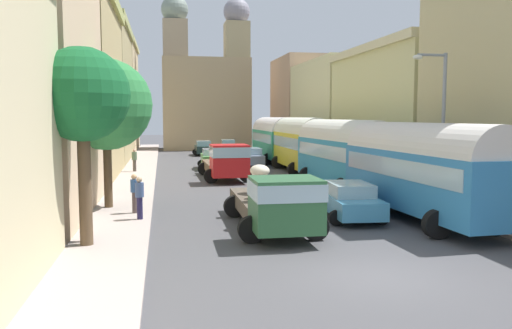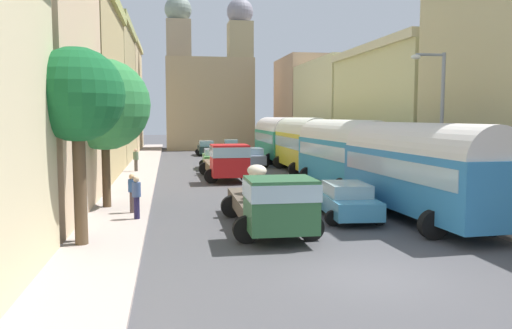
{
  "view_description": "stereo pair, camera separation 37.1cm",
  "coord_description": "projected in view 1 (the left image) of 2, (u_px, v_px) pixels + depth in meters",
  "views": [
    {
      "loc": [
        -5.51,
        -12.09,
        4.16
      ],
      "look_at": [
        0.0,
        17.72,
        1.28
      ],
      "focal_mm": 35.64,
      "sensor_mm": 36.0,
      "label": 1
    },
    {
      "loc": [
        -5.15,
        -12.16,
        4.16
      ],
      "look_at": [
        0.0,
        17.72,
        1.28
      ],
      "focal_mm": 35.64,
      "sensor_mm": 36.0,
      "label": 2
    }
  ],
  "objects": [
    {
      "name": "distant_church",
      "position": [
        206.0,
        95.0,
        63.88
      ],
      "size": [
        10.8,
        6.51,
        18.63
      ],
      "color": "tan",
      "rests_on": "ground"
    },
    {
      "name": "cargo_truck_1",
      "position": [
        226.0,
        161.0,
        32.94
      ],
      "size": [
        3.22,
        7.5,
        2.42
      ],
      "color": "red",
      "rests_on": "ground"
    },
    {
      "name": "building_left_4",
      "position": [
        117.0,
        98.0,
        60.65
      ],
      "size": [
        4.95,
        13.37,
        12.74
      ],
      "color": "#CDB487",
      "rests_on": "ground"
    },
    {
      "name": "sidewalk_right",
      "position": [
        323.0,
        167.0,
        40.96
      ],
      "size": [
        2.5,
        70.0,
        0.14
      ],
      "primitive_type": "cube",
      "color": "#A49289",
      "rests_on": "ground"
    },
    {
      "name": "car_0",
      "position": [
        212.0,
        159.0,
        40.27
      ],
      "size": [
        2.35,
        4.1,
        1.59
      ],
      "color": "#519347",
      "rests_on": "ground"
    },
    {
      "name": "building_right_3",
      "position": [
        329.0,
        110.0,
        50.06
      ],
      "size": [
        4.38,
        13.51,
        9.52
      ],
      "color": "beige",
      "rests_on": "ground"
    },
    {
      "name": "parked_bus_2",
      "position": [
        300.0,
        142.0,
        37.83
      ],
      "size": [
        3.26,
        8.89,
        4.07
      ],
      "color": "gold",
      "rests_on": "ground"
    },
    {
      "name": "parked_bus_3",
      "position": [
        274.0,
        137.0,
        46.64
      ],
      "size": [
        3.37,
        9.94,
        4.07
      ],
      "color": "#2C8E70",
      "rests_on": "ground"
    },
    {
      "name": "pedestrian_2",
      "position": [
        140.0,
        196.0,
        19.81
      ],
      "size": [
        0.39,
        0.39,
        1.81
      ],
      "color": "#211D42",
      "rests_on": "ground"
    },
    {
      "name": "parked_bus_1",
      "position": [
        342.0,
        151.0,
        29.03
      ],
      "size": [
        3.46,
        9.26,
        3.97
      ],
      "color": "teal",
      "rests_on": "ground"
    },
    {
      "name": "ground_plane",
      "position": [
        234.0,
        170.0,
        39.66
      ],
      "size": [
        154.0,
        154.0,
        0.0
      ],
      "primitive_type": "plane",
      "color": "#48484B"
    },
    {
      "name": "building_left_3",
      "position": [
        104.0,
        93.0,
        46.83
      ],
      "size": [
        4.88,
        13.91,
        12.63
      ],
      "color": "tan",
      "rests_on": "ground"
    },
    {
      "name": "car_1",
      "position": [
        203.0,
        148.0,
        54.12
      ],
      "size": [
        2.25,
        3.86,
        1.55
      ],
      "color": "#1A2C2A",
      "rests_on": "ground"
    },
    {
      "name": "sidewalk_left",
      "position": [
        139.0,
        171.0,
        38.34
      ],
      "size": [
        2.5,
        70.0,
        0.14
      ],
      "primitive_type": "cube",
      "color": "#B0A099",
      "rests_on": "ground"
    },
    {
      "name": "pedestrian_3",
      "position": [
        87.0,
        214.0,
        16.31
      ],
      "size": [
        0.42,
        0.42,
        1.79
      ],
      "color": "#263240",
      "rests_on": "ground"
    },
    {
      "name": "car_2",
      "position": [
        349.0,
        200.0,
        20.67
      ],
      "size": [
        2.59,
        4.43,
        1.47
      ],
      "color": "#4798C2",
      "rests_on": "ground"
    },
    {
      "name": "cargo_truck_0",
      "position": [
        275.0,
        200.0,
        18.22
      ],
      "size": [
        3.13,
        7.32,
        2.19
      ],
      "color": "#295834",
      "rests_on": "ground"
    },
    {
      "name": "roadside_tree_0",
      "position": [
        82.0,
        97.0,
        15.52
      ],
      "size": [
        2.91,
        2.91,
        6.28
      ],
      "color": "brown",
      "rests_on": "ground"
    },
    {
      "name": "car_3",
      "position": [
        252.0,
        157.0,
        42.17
      ],
      "size": [
        2.26,
        4.14,
        1.55
      ],
      "color": "slate",
      "rests_on": "ground"
    },
    {
      "name": "roadside_tree_1",
      "position": [
        106.0,
        105.0,
        22.12
      ],
      "size": [
        3.99,
        3.99,
        6.67
      ],
      "color": "brown",
      "rests_on": "ground"
    },
    {
      "name": "streetlamp_near",
      "position": [
        439.0,
        119.0,
        21.96
      ],
      "size": [
        1.59,
        0.28,
        6.86
      ],
      "color": "gray",
      "rests_on": "ground"
    },
    {
      "name": "parked_bus_0",
      "position": [
        421.0,
        166.0,
        20.22
      ],
      "size": [
        3.43,
        9.7,
        3.91
      ],
      "color": "teal",
      "rests_on": "ground"
    },
    {
      "name": "building_right_2",
      "position": [
        398.0,
        110.0,
        36.1
      ],
      "size": [
        5.5,
        14.18,
        9.14
      ],
      "color": "#CBC688",
      "rests_on": "ground"
    },
    {
      "name": "building_right_4",
      "position": [
        302.0,
        104.0,
        62.06
      ],
      "size": [
        5.77,
        10.29,
        11.22
      ],
      "color": "tan",
      "rests_on": "ground"
    },
    {
      "name": "building_left_2",
      "position": [
        73.0,
        88.0,
        32.83
      ],
      "size": [
        5.8,
        14.03,
        11.93
      ],
      "color": "tan",
      "rests_on": "ground"
    },
    {
      "name": "pedestrian_1",
      "position": [
        134.0,
        192.0,
        21.09
      ],
      "size": [
        0.38,
        0.38,
        1.77
      ],
      "color": "#4A3C3C",
      "rests_on": "ground"
    },
    {
      "name": "pedestrian_0",
      "position": [
        134.0,
        159.0,
        37.13
      ],
      "size": [
        0.48,
        0.48,
        1.79
      ],
      "color": "#4A423A",
      "rests_on": "ground"
    },
    {
      "name": "car_4",
      "position": [
        228.0,
        147.0,
        55.77
      ],
      "size": [
        2.32,
        3.74,
        1.59
      ],
      "color": "#1F2931",
      "rests_on": "ground"
    },
    {
      "name": "building_left_1",
      "position": [
        36.0,
        70.0,
        20.56
      ],
      "size": [
        4.43,
        10.19,
        11.98
      ],
      "color": "beige",
      "rests_on": "ground"
    }
  ]
}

